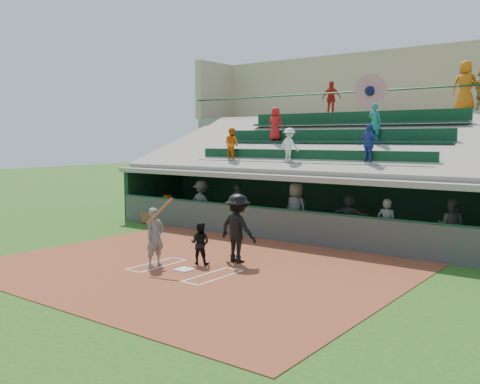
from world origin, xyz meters
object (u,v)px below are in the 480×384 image
Objects in this scene: batter_at_plate at (155,237)px; water_cooler at (168,199)px; white_table at (168,212)px; catcher at (200,243)px; home_plate at (184,269)px.

water_cooler is at bearing 132.23° from batter_at_plate.
catcher is at bearing -30.71° from white_table.
home_plate is at bearing 81.10° from catcher.
white_table is at bearing 137.29° from home_plate.
white_table is (-6.32, 5.15, -0.22)m from catcher.
water_cooler is at bearing 137.37° from home_plate.
catcher reaches higher than home_plate.
catcher is 8.20m from water_cooler.
water_cooler is at bearing -56.60° from catcher.
home_plate is 1.24m from batter_at_plate.
catcher is at bearing -39.12° from water_cooler.
catcher is 1.46× the size of white_table.
batter_at_plate is (-0.94, -0.14, 0.81)m from home_plate.
water_cooler is (-5.54, 6.11, 0.09)m from batter_at_plate.
water_cooler reaches higher than home_plate.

